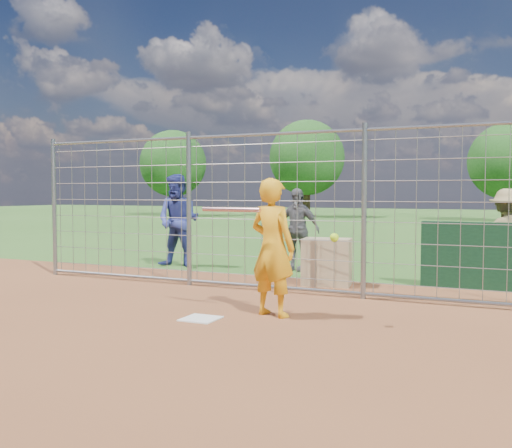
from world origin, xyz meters
The scene contains 12 objects.
ground centered at (0.00, 0.00, 0.00)m, with size 100.00×100.00×0.00m, color #2D591E.
infield_dirt centered at (0.00, -3.00, 0.01)m, with size 18.00×18.00×0.00m, color brown.
home_plate centered at (0.00, -0.20, 0.01)m, with size 0.43×0.43×0.02m, color silver.
dugout_wall centered at (3.40, 3.60, 0.55)m, with size 2.60×0.20×1.10m, color #11381E.
batter centered at (0.73, 0.37, 0.88)m, with size 0.64×0.42×1.76m, color #F5A415.
bystander_a centered at (-2.98, 4.00, 0.99)m, with size 0.96×0.75×1.97m, color navy.
bystander_b centered at (-0.50, 4.51, 0.84)m, with size 0.98×0.41×1.67m, color #59585D.
bystander_c centered at (3.41, 4.43, 0.82)m, with size 1.07×0.61×1.65m, color #947F51.
equipment_bin centered at (0.63, 2.99, 0.40)m, with size 0.80×0.55×0.80m, color tan.
equipment_in_play centered at (0.57, 0.16, 1.29)m, with size 1.85×0.15×0.40m.
backstop_fence centered at (0.00, 2.00, 1.26)m, with size 9.08×0.08×2.60m.
tree_line centered at (3.13, 28.13, 3.71)m, with size 44.66×6.72×6.48m.
Camera 1 is at (3.55, -6.28, 1.58)m, focal length 40.00 mm.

